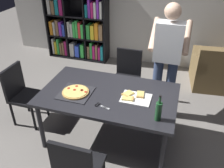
# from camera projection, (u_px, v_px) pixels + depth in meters

# --- Properties ---
(ground_plane) EXTENTS (12.00, 12.00, 0.00)m
(ground_plane) POSITION_uv_depth(u_px,v_px,m) (109.00, 137.00, 3.45)
(ground_plane) COLOR gray
(dining_table) EXTENTS (1.72, 1.03, 0.75)m
(dining_table) POSITION_uv_depth(u_px,v_px,m) (109.00, 98.00, 3.09)
(dining_table) COLOR #232328
(dining_table) RESTS_ON ground_plane
(chair_near_camera) EXTENTS (0.42, 0.42, 0.90)m
(chair_near_camera) POSITION_uv_depth(u_px,v_px,m) (77.00, 167.00, 2.37)
(chair_near_camera) COLOR black
(chair_near_camera) RESTS_ON ground_plane
(chair_far_side) EXTENTS (0.42, 0.42, 0.90)m
(chair_far_side) POSITION_uv_depth(u_px,v_px,m) (127.00, 73.00, 3.99)
(chair_far_side) COLOR black
(chair_far_side) RESTS_ON ground_plane
(chair_left_end) EXTENTS (0.42, 0.42, 0.90)m
(chair_left_end) POSITION_uv_depth(u_px,v_px,m) (21.00, 91.00, 3.52)
(chair_left_end) COLOR black
(chair_left_end) RESTS_ON ground_plane
(bookshelf) EXTENTS (1.40, 0.35, 1.95)m
(bookshelf) POSITION_uv_depth(u_px,v_px,m) (77.00, 21.00, 5.31)
(bookshelf) COLOR black
(bookshelf) RESTS_ON ground_plane
(person_serving_pizza) EXTENTS (0.55, 0.54, 1.75)m
(person_serving_pizza) POSITION_uv_depth(u_px,v_px,m) (167.00, 57.00, 3.40)
(person_serving_pizza) COLOR #38476B
(person_serving_pizza) RESTS_ON ground_plane
(pepperoni_pizza_on_tray) EXTENTS (0.40, 0.40, 0.04)m
(pepperoni_pizza_on_tray) POSITION_uv_depth(u_px,v_px,m) (76.00, 92.00, 3.05)
(pepperoni_pizza_on_tray) COLOR #2D2D33
(pepperoni_pizza_on_tray) RESTS_ON dining_table
(pizza_slices_on_towel) EXTENTS (0.37, 0.29, 0.03)m
(pizza_slices_on_towel) POSITION_uv_depth(u_px,v_px,m) (134.00, 97.00, 2.96)
(pizza_slices_on_towel) COLOR white
(pizza_slices_on_towel) RESTS_ON dining_table
(wine_bottle) EXTENTS (0.07, 0.07, 0.32)m
(wine_bottle) POSITION_uv_depth(u_px,v_px,m) (158.00, 111.00, 2.56)
(wine_bottle) COLOR #194723
(wine_bottle) RESTS_ON dining_table
(kitchen_scissors) EXTENTS (0.20, 0.10, 0.01)m
(kitchen_scissors) POSITION_uv_depth(u_px,v_px,m) (100.00, 105.00, 2.82)
(kitchen_scissors) COLOR silver
(kitchen_scissors) RESTS_ON dining_table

